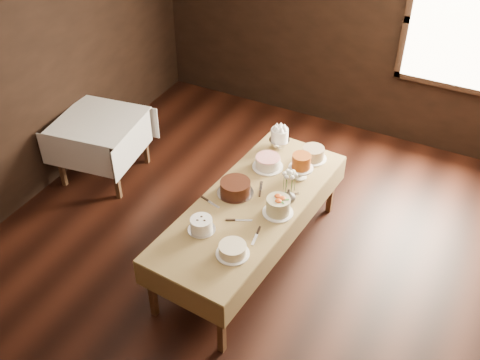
# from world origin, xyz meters

# --- Properties ---
(floor) EXTENTS (5.00, 6.00, 0.01)m
(floor) POSITION_xyz_m (0.00, 0.00, 0.00)
(floor) COLOR black
(floor) RESTS_ON ground
(wall_back) EXTENTS (5.00, 0.02, 2.80)m
(wall_back) POSITION_xyz_m (0.00, 3.00, 1.40)
(wall_back) COLOR black
(wall_back) RESTS_ON ground
(wall_left) EXTENTS (0.02, 6.00, 2.80)m
(wall_left) POSITION_xyz_m (-2.50, 0.00, 1.40)
(wall_left) COLOR black
(wall_left) RESTS_ON ground
(window) EXTENTS (1.10, 0.05, 1.30)m
(window) POSITION_xyz_m (1.30, 2.94, 1.60)
(window) COLOR #FFEABF
(window) RESTS_ON wall_back
(display_table) EXTENTS (1.09, 2.37, 0.71)m
(display_table) POSITION_xyz_m (0.11, 0.21, 0.66)
(display_table) COLOR #452916
(display_table) RESTS_ON ground
(side_table) EXTENTS (1.01, 1.01, 0.75)m
(side_table) POSITION_xyz_m (-2.03, 0.66, 0.66)
(side_table) COLOR #452916
(side_table) RESTS_ON ground
(cake_meringue) EXTENTS (0.22, 0.22, 0.23)m
(cake_meringue) POSITION_xyz_m (-0.03, 1.16, 0.82)
(cake_meringue) COLOR silver
(cake_meringue) RESTS_ON display_table
(cake_speckled) EXTENTS (0.28, 0.28, 0.13)m
(cake_speckled) POSITION_xyz_m (0.36, 1.13, 0.78)
(cake_speckled) COLOR white
(cake_speckled) RESTS_ON display_table
(cake_lattice) EXTENTS (0.31, 0.31, 0.12)m
(cake_lattice) POSITION_xyz_m (0.01, 0.78, 0.77)
(cake_lattice) COLOR white
(cake_lattice) RESTS_ON display_table
(cake_caramel) EXTENTS (0.25, 0.25, 0.28)m
(cake_caramel) POSITION_xyz_m (0.37, 0.78, 0.83)
(cake_caramel) COLOR white
(cake_caramel) RESTS_ON display_table
(cake_chocolate) EXTENTS (0.38, 0.38, 0.14)m
(cake_chocolate) POSITION_xyz_m (-0.08, 0.27, 0.78)
(cake_chocolate) COLOR silver
(cake_chocolate) RESTS_ON display_table
(cake_flowers) EXTENTS (0.30, 0.30, 0.16)m
(cake_flowers) POSITION_xyz_m (0.39, 0.20, 0.79)
(cake_flowers) COLOR white
(cake_flowers) RESTS_ON display_table
(cake_swirl) EXTENTS (0.27, 0.27, 0.13)m
(cake_swirl) POSITION_xyz_m (-0.11, -0.32, 0.77)
(cake_swirl) COLOR silver
(cake_swirl) RESTS_ON display_table
(cake_cream) EXTENTS (0.29, 0.29, 0.10)m
(cake_cream) POSITION_xyz_m (0.27, -0.45, 0.76)
(cake_cream) COLOR white
(cake_cream) RESTS_ON display_table
(cake_server_a) EXTENTS (0.23, 0.13, 0.01)m
(cake_server_a) POSITION_xyz_m (0.16, -0.04, 0.72)
(cake_server_a) COLOR silver
(cake_server_a) RESTS_ON display_table
(cake_server_b) EXTENTS (0.06, 0.24, 0.01)m
(cake_server_b) POSITION_xyz_m (0.36, -0.21, 0.72)
(cake_server_b) COLOR silver
(cake_server_b) RESTS_ON display_table
(cake_server_c) EXTENTS (0.11, 0.23, 0.01)m
(cake_server_c) POSITION_xyz_m (0.09, 0.48, 0.72)
(cake_server_c) COLOR silver
(cake_server_c) RESTS_ON display_table
(cake_server_d) EXTENTS (0.17, 0.21, 0.01)m
(cake_server_d) POSITION_xyz_m (0.41, 0.49, 0.72)
(cake_server_d) COLOR silver
(cake_server_d) RESTS_ON display_table
(cake_server_e) EXTENTS (0.24, 0.09, 0.01)m
(cake_server_e) POSITION_xyz_m (-0.19, 0.03, 0.72)
(cake_server_e) COLOR silver
(cake_server_e) RESTS_ON display_table
(flower_vase) EXTENTS (0.19, 0.19, 0.14)m
(flower_vase) POSITION_xyz_m (0.41, 0.38, 0.78)
(flower_vase) COLOR #2D2823
(flower_vase) RESTS_ON display_table
(flower_bouquet) EXTENTS (0.14, 0.14, 0.20)m
(flower_bouquet) POSITION_xyz_m (0.41, 0.38, 0.97)
(flower_bouquet) COLOR white
(flower_bouquet) RESTS_ON flower_vase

